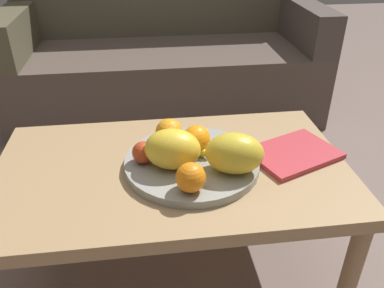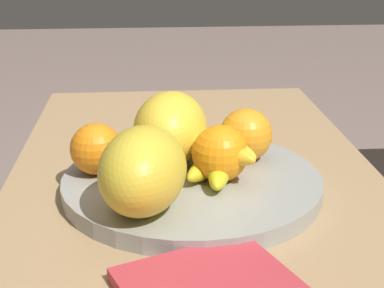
{
  "view_description": "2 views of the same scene",
  "coord_description": "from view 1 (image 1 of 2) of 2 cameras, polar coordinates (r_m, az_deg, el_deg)",
  "views": [
    {
      "loc": [
        -0.06,
        -0.94,
        1.06
      ],
      "look_at": [
        0.06,
        -0.01,
        0.5
      ],
      "focal_mm": 36.76,
      "sensor_mm": 36.0,
      "label": 1
    },
    {
      "loc": [
        0.85,
        -0.07,
        0.8
      ],
      "look_at": [
        0.06,
        -0.01,
        0.5
      ],
      "focal_mm": 54.84,
      "sensor_mm": 36.0,
      "label": 2
    }
  ],
  "objects": [
    {
      "name": "ground_plane",
      "position": [
        1.42,
        -2.43,
        -17.47
      ],
      "size": [
        8.0,
        8.0,
        0.0
      ],
      "primitive_type": "plane",
      "color": "#79665E"
    },
    {
      "name": "apple_front",
      "position": [
        1.1,
        -7.1,
        -1.22
      ],
      "size": [
        0.06,
        0.06,
        0.06
      ],
      "primitive_type": "sphere",
      "color": "#BE3E1C",
      "rests_on": "fruit_bowl"
    },
    {
      "name": "banana_bunch",
      "position": [
        1.13,
        -0.28,
        0.09
      ],
      "size": [
        0.17,
        0.14,
        0.06
      ],
      "color": "gold",
      "rests_on": "fruit_bowl"
    },
    {
      "name": "coffee_table",
      "position": [
        1.16,
        -2.84,
        -5.17
      ],
      "size": [
        1.01,
        0.59,
        0.42
      ],
      "color": "tan",
      "rests_on": "ground_plane"
    },
    {
      "name": "fruit_bowl",
      "position": [
        1.13,
        0.0,
        -2.72
      ],
      "size": [
        0.38,
        0.38,
        0.03
      ],
      "primitive_type": "cylinder",
      "color": "#989A93",
      "rests_on": "coffee_table"
    },
    {
      "name": "melon_smaller_beside",
      "position": [
        1.05,
        6.19,
        -1.36
      ],
      "size": [
        0.18,
        0.14,
        0.11
      ],
      "primitive_type": "ellipsoid",
      "rotation": [
        0.0,
        0.0,
        -0.23
      ],
      "color": "gold",
      "rests_on": "fruit_bowl"
    },
    {
      "name": "orange_front",
      "position": [
        1.13,
        0.62,
        0.7
      ],
      "size": [
        0.08,
        0.08,
        0.08
      ],
      "primitive_type": "sphere",
      "color": "orange",
      "rests_on": "fruit_bowl"
    },
    {
      "name": "couch",
      "position": [
        2.33,
        -3.8,
        12.06
      ],
      "size": [
        1.7,
        0.7,
        0.9
      ],
      "color": "#51453C",
      "rests_on": "ground_plane"
    },
    {
      "name": "magazine",
      "position": [
        1.21,
        14.52,
        -1.32
      ],
      "size": [
        0.3,
        0.26,
        0.02
      ],
      "primitive_type": "cube",
      "rotation": [
        0.0,
        0.0,
        0.39
      ],
      "color": "#C0353F",
      "rests_on": "coffee_table"
    },
    {
      "name": "melon_large_front",
      "position": [
        1.06,
        -2.91,
        -0.74
      ],
      "size": [
        0.17,
        0.14,
        0.11
      ],
      "primitive_type": "ellipsoid",
      "rotation": [
        0.0,
        0.0,
        -0.21
      ],
      "color": "yellow",
      "rests_on": "fruit_bowl"
    },
    {
      "name": "orange_right",
      "position": [
        0.98,
        -0.17,
        -4.88
      ],
      "size": [
        0.08,
        0.08,
        0.08
      ],
      "primitive_type": "sphere",
      "color": "orange",
      "rests_on": "fruit_bowl"
    },
    {
      "name": "orange_left",
      "position": [
        1.17,
        -3.26,
        1.7
      ],
      "size": [
        0.08,
        0.08,
        0.08
      ],
      "primitive_type": "sphere",
      "color": "orange",
      "rests_on": "fruit_bowl"
    }
  ]
}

